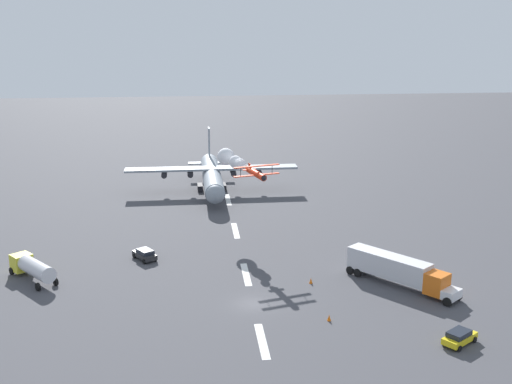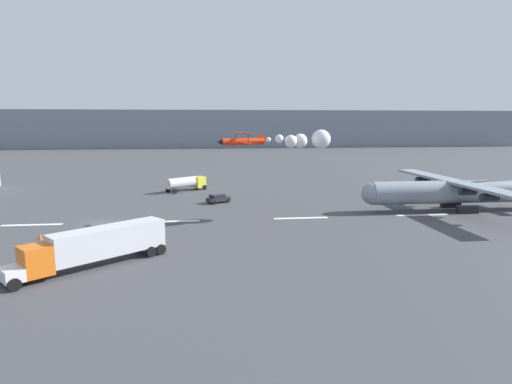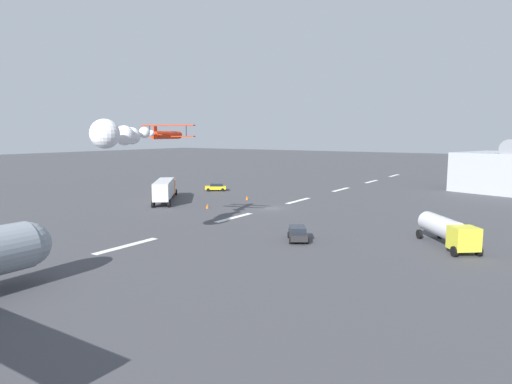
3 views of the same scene
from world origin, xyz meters
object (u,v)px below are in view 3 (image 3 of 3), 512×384
at_px(airport_staff_sedan, 298,233).
at_px(semi_truck_orange, 165,189).
at_px(traffic_cone_far, 207,206).
at_px(fuel_tanker_truck, 447,230).
at_px(stunt_biplane_red, 126,134).
at_px(traffic_cone_near, 247,198).
at_px(followme_car_yellow, 216,187).

bearing_deg(airport_staff_sedan, semi_truck_orange, -111.43).
xyz_separation_m(semi_truck_orange, traffic_cone_far, (1.80, 10.81, -1.76)).
bearing_deg(fuel_tanker_truck, semi_truck_orange, -98.20).
bearing_deg(semi_truck_orange, stunt_biplane_red, 38.04).
height_order(semi_truck_orange, traffic_cone_near, semi_truck_orange).
xyz_separation_m(stunt_biplane_red, fuel_tanker_truck, (-17.45, 27.52, -9.66)).
bearing_deg(airport_staff_sedan, traffic_cone_far, -116.82).
distance_m(fuel_tanker_truck, traffic_cone_far, 35.95).
distance_m(semi_truck_orange, traffic_cone_near, 14.20).
bearing_deg(traffic_cone_far, traffic_cone_near, -179.83).
relative_size(followme_car_yellow, traffic_cone_near, 5.89).
bearing_deg(stunt_biplane_red, semi_truck_orange, -141.96).
bearing_deg(traffic_cone_far, airport_staff_sedan, 63.18).
bearing_deg(traffic_cone_near, airport_staff_sedan, 44.80).
bearing_deg(airport_staff_sedan, followme_car_yellow, -130.10).
bearing_deg(traffic_cone_far, fuel_tanker_truck, 82.19).
xyz_separation_m(airport_staff_sedan, traffic_cone_near, (-21.81, -21.66, -0.44)).
relative_size(semi_truck_orange, followme_car_yellow, 3.10).
relative_size(airport_staff_sedan, traffic_cone_near, 5.86).
height_order(stunt_biplane_red, airport_staff_sedan, stunt_biplane_red).
distance_m(traffic_cone_near, traffic_cone_far, 10.88).
distance_m(airport_staff_sedan, traffic_cone_far, 24.23).
bearing_deg(traffic_cone_near, semi_truck_orange, -49.91).
xyz_separation_m(stunt_biplane_red, semi_truck_orange, (-24.13, -18.88, -9.26)).
relative_size(followme_car_yellow, airport_staff_sedan, 1.01).
bearing_deg(semi_truck_orange, traffic_cone_far, 80.54).
bearing_deg(fuel_tanker_truck, traffic_cone_near, -113.87).
bearing_deg(airport_staff_sedan, traffic_cone_near, -135.20).
height_order(followme_car_yellow, airport_staff_sedan, same).
height_order(fuel_tanker_truck, traffic_cone_near, fuel_tanker_truck).
height_order(semi_truck_orange, traffic_cone_far, semi_truck_orange).
bearing_deg(semi_truck_orange, airport_staff_sedan, 68.57).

